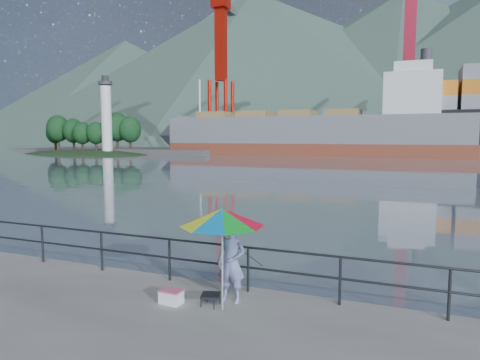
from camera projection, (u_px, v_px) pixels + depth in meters
name	position (u px, v px, depth m)	size (l,w,h in m)	color
harbor_water	(390.00, 147.00, 128.96)	(500.00, 280.00, 0.00)	slate
far_dock	(431.00, 152.00, 91.11)	(200.00, 40.00, 0.40)	#514F4C
guardrail	(134.00, 255.00, 10.52)	(22.00, 0.06, 1.03)	#2D3033
lighthouse_islet	(87.00, 151.00, 86.60)	(48.00, 26.40, 19.20)	#263F1E
fisherman	(231.00, 263.00, 8.85)	(0.60, 0.39, 1.64)	navy
beach_umbrella	(222.00, 217.00, 8.30)	(2.09, 2.09, 2.04)	white
folding_stool	(211.00, 300.00, 8.67)	(0.45, 0.45, 0.24)	black
cooler_bag	(171.00, 297.00, 8.79)	(0.44, 0.30, 0.26)	white
fishing_rod	(239.00, 287.00, 9.77)	(0.02, 0.02, 2.19)	black
bulk_carrier	(320.00, 132.00, 79.90)	(55.28, 9.57, 14.50)	brown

